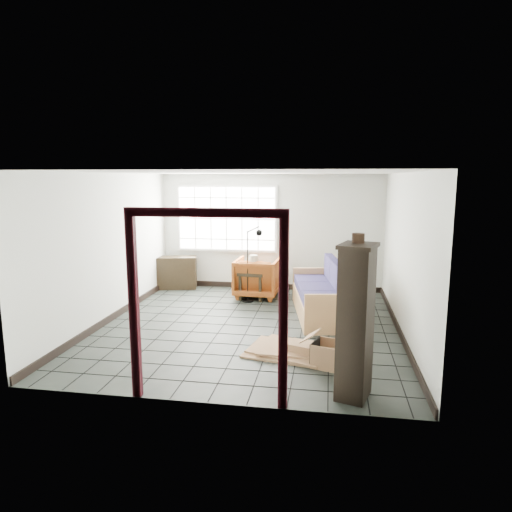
% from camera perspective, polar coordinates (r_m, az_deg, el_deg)
% --- Properties ---
extents(ground, '(5.50, 5.50, 0.00)m').
position_cam_1_polar(ground, '(7.93, -0.82, -8.75)').
color(ground, black).
rests_on(ground, ground).
extents(room_shell, '(5.02, 5.52, 2.61)m').
position_cam_1_polar(room_shell, '(7.59, -0.81, 3.43)').
color(room_shell, silver).
rests_on(room_shell, ground).
extents(window_panel, '(2.32, 0.08, 1.52)m').
position_cam_1_polar(window_panel, '(10.40, -3.68, 4.69)').
color(window_panel, silver).
rests_on(window_panel, ground).
extents(doorway_trim, '(1.80, 0.08, 2.20)m').
position_cam_1_polar(doorway_trim, '(5.01, -6.25, -3.40)').
color(doorway_trim, '#390D15').
rests_on(doorway_trim, ground).
extents(futon_sofa, '(1.20, 2.35, 0.99)m').
position_cam_1_polar(futon_sofa, '(8.54, 8.55, -4.98)').
color(futon_sofa, '#A9734C').
rests_on(futon_sofa, ground).
extents(armchair, '(0.93, 0.88, 0.92)m').
position_cam_1_polar(armchair, '(9.71, 0.15, -2.47)').
color(armchair, maroon).
rests_on(armchair, ground).
extents(side_table, '(0.58, 0.58, 0.59)m').
position_cam_1_polar(side_table, '(9.54, -0.41, -2.55)').
color(side_table, black).
rests_on(side_table, ground).
extents(table_lamp, '(0.27, 0.27, 0.36)m').
position_cam_1_polar(table_lamp, '(9.39, -0.29, -0.54)').
color(table_lamp, black).
rests_on(table_lamp, side_table).
extents(projector, '(0.33, 0.29, 0.10)m').
position_cam_1_polar(projector, '(9.52, -0.05, -1.62)').
color(projector, silver).
rests_on(projector, side_table).
extents(floor_lamp, '(0.46, 0.29, 1.56)m').
position_cam_1_polar(floor_lamp, '(9.22, -0.37, -0.74)').
color(floor_lamp, black).
rests_on(floor_lamp, ground).
extents(console_shelf, '(1.01, 0.58, 0.74)m').
position_cam_1_polar(console_shelf, '(10.61, -10.04, -2.06)').
color(console_shelf, black).
rests_on(console_shelf, ground).
extents(tall_shelf, '(0.51, 0.58, 1.80)m').
position_cam_1_polar(tall_shelf, '(5.33, 12.34, -7.94)').
color(tall_shelf, black).
rests_on(tall_shelf, ground).
extents(pot, '(0.17, 0.17, 0.11)m').
position_cam_1_polar(pot, '(5.21, 12.65, 2.20)').
color(pot, black).
rests_on(pot, tall_shelf).
extents(open_box, '(0.88, 0.61, 0.45)m').
position_cam_1_polar(open_box, '(6.36, 9.48, -12.08)').
color(open_box, '#A87551').
rests_on(open_box, ground).
extents(cardboard_pile, '(1.44, 1.20, 0.19)m').
position_cam_1_polar(cardboard_pile, '(6.79, 4.70, -11.59)').
color(cardboard_pile, '#A87551').
rests_on(cardboard_pile, ground).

